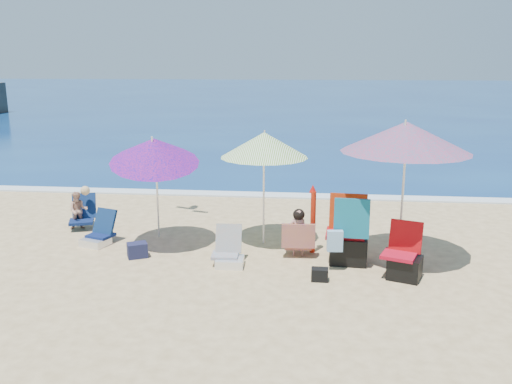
# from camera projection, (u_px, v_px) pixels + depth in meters

# --- Properties ---
(ground) EXTENTS (120.00, 120.00, 0.00)m
(ground) POSITION_uv_depth(u_px,v_px,m) (268.00, 274.00, 8.68)
(ground) COLOR #D8BC84
(ground) RESTS_ON ground
(sea) EXTENTS (120.00, 80.00, 0.12)m
(sea) POSITION_uv_depth(u_px,v_px,m) (306.00, 96.00, 52.17)
(sea) COLOR navy
(sea) RESTS_ON ground
(foam) EXTENTS (120.00, 0.50, 0.04)m
(foam) POSITION_uv_depth(u_px,v_px,m) (285.00, 196.00, 13.60)
(foam) COLOR white
(foam) RESTS_ON ground
(umbrella_turquoise) EXTENTS (2.61, 2.61, 2.41)m
(umbrella_turquoise) POSITION_uv_depth(u_px,v_px,m) (406.00, 137.00, 8.76)
(umbrella_turquoise) COLOR silver
(umbrella_turquoise) RESTS_ON ground
(umbrella_striped) EXTENTS (1.68, 1.68, 2.11)m
(umbrella_striped) POSITION_uv_depth(u_px,v_px,m) (264.00, 145.00, 9.73)
(umbrella_striped) COLOR white
(umbrella_striped) RESTS_ON ground
(umbrella_blue) EXTENTS (2.01, 2.05, 2.17)m
(umbrella_blue) POSITION_uv_depth(u_px,v_px,m) (154.00, 151.00, 9.54)
(umbrella_blue) COLOR white
(umbrella_blue) RESTS_ON ground
(furled_umbrella) EXTENTS (0.13, 0.15, 1.22)m
(furled_umbrella) POSITION_uv_depth(u_px,v_px,m) (313.00, 216.00, 9.52)
(furled_umbrella) COLOR #B7230D
(furled_umbrella) RESTS_ON ground
(chair_navy) EXTENTS (0.62, 0.72, 0.62)m
(chair_navy) POSITION_uv_depth(u_px,v_px,m) (99.00, 235.00, 10.06)
(chair_navy) COLOR #0D1B49
(chair_navy) RESTS_ON ground
(chair_rainbow) EXTENTS (0.55, 0.62, 0.63)m
(chair_rainbow) POSITION_uv_depth(u_px,v_px,m) (229.00, 255.00, 9.06)
(chair_rainbow) COLOR #CD5F48
(chair_rainbow) RESTS_ON ground
(camp_chair_left) EXTENTS (0.72, 0.65, 0.88)m
(camp_chair_left) POSITION_uv_depth(u_px,v_px,m) (404.00, 262.00, 8.47)
(camp_chair_left) COLOR #AE0C21
(camp_chair_left) RESTS_ON ground
(camp_chair_right) EXTENTS (0.73, 0.91, 1.17)m
(camp_chair_right) POSITION_uv_depth(u_px,v_px,m) (348.00, 238.00, 9.08)
(camp_chair_right) COLOR #AA0C11
(camp_chair_right) RESTS_ON ground
(person_center) EXTENTS (0.58, 0.49, 0.84)m
(person_center) POSITION_uv_depth(u_px,v_px,m) (298.00, 233.00, 9.39)
(person_center) COLOR tan
(person_center) RESTS_ON ground
(person_left) EXTENTS (0.59, 0.75, 0.86)m
(person_left) POSITION_uv_depth(u_px,v_px,m) (80.00, 210.00, 10.94)
(person_left) COLOR tan
(person_left) RESTS_ON ground
(bag_navy_a) EXTENTS (0.40, 0.36, 0.26)m
(bag_navy_a) POSITION_uv_depth(u_px,v_px,m) (137.00, 250.00, 9.39)
(bag_navy_a) COLOR #1B1D3B
(bag_navy_a) RESTS_ON ground
(bag_black_a) EXTENTS (0.34, 0.28, 0.22)m
(bag_black_a) POSITION_uv_depth(u_px,v_px,m) (229.00, 244.00, 9.75)
(bag_black_a) COLOR black
(bag_black_a) RESTS_ON ground
(bag_black_b) EXTENTS (0.26, 0.18, 0.20)m
(bag_black_b) POSITION_uv_depth(u_px,v_px,m) (320.00, 275.00, 8.40)
(bag_black_b) COLOR black
(bag_black_b) RESTS_ON ground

